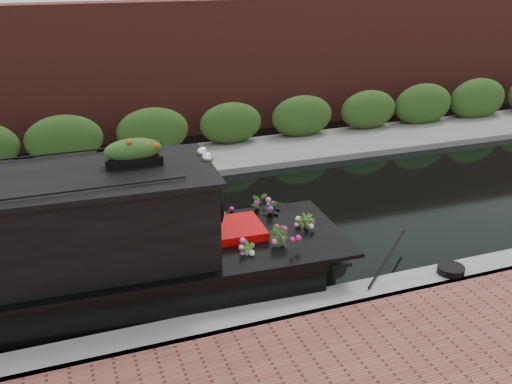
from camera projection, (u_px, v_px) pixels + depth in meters
name	position (u px, v px, depth m)	size (l,w,h in m)	color
ground	(203.00, 234.00, 11.48)	(80.00, 80.00, 0.00)	black
near_bank_coping	(261.00, 326.00, 8.61)	(40.00, 0.60, 0.50)	gray
far_bank_path	(162.00, 167.00, 15.12)	(40.00, 2.40, 0.34)	slate
far_hedge	(155.00, 157.00, 15.90)	(40.00, 1.10, 2.80)	#284717
far_brick_wall	(142.00, 136.00, 17.72)	(40.00, 1.00, 8.00)	maroon
rope_fender	(334.00, 249.00, 10.52)	(0.35, 0.35, 0.41)	olive
coiled_mooring_rope	(451.00, 270.00, 9.56)	(0.45, 0.45, 0.12)	black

